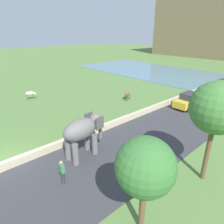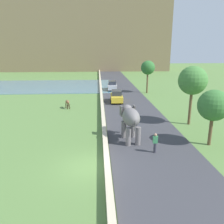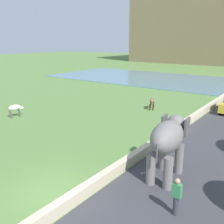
{
  "view_description": "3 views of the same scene",
  "coord_description": "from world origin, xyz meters",
  "px_view_note": "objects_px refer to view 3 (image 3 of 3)",
  "views": [
    {
      "loc": [
        13.92,
        -2.2,
        8.49
      ],
      "look_at": [
        0.45,
        9.84,
        1.1
      ],
      "focal_mm": 31.6,
      "sensor_mm": 36.0,
      "label": 1
    },
    {
      "loc": [
        0.68,
        -14.17,
        7.86
      ],
      "look_at": [
        2.12,
        9.22,
        1.32
      ],
      "focal_mm": 36.7,
      "sensor_mm": 36.0,
      "label": 2
    },
    {
      "loc": [
        8.18,
        -6.82,
        6.7
      ],
      "look_at": [
        -1.9,
        7.13,
        1.96
      ],
      "focal_mm": 42.09,
      "sensor_mm": 36.0,
      "label": 3
    }
  ],
  "objects_px": {
    "cow_brown": "(152,101)",
    "person_beside_elephant": "(176,196)",
    "cow_white": "(15,108)",
    "elephant": "(168,139)"
  },
  "relations": [
    {
      "from": "cow_brown",
      "to": "person_beside_elephant",
      "type": "bearing_deg",
      "value": -59.28
    },
    {
      "from": "person_beside_elephant",
      "to": "cow_brown",
      "type": "distance_m",
      "value": 16.58
    },
    {
      "from": "person_beside_elephant",
      "to": "cow_white",
      "type": "distance_m",
      "value": 17.68
    },
    {
      "from": "person_beside_elephant",
      "to": "cow_brown",
      "type": "bearing_deg",
      "value": 120.72
    },
    {
      "from": "elephant",
      "to": "cow_brown",
      "type": "xyz_separation_m",
      "value": [
        -6.89,
        11.63,
        -1.2
      ]
    },
    {
      "from": "person_beside_elephant",
      "to": "cow_white",
      "type": "xyz_separation_m",
      "value": [
        -17.06,
        4.6,
        -0.04
      ]
    },
    {
      "from": "elephant",
      "to": "cow_white",
      "type": "distance_m",
      "value": 15.65
    },
    {
      "from": "person_beside_elephant",
      "to": "cow_white",
      "type": "bearing_deg",
      "value": 164.9
    },
    {
      "from": "cow_white",
      "to": "elephant",
      "type": "bearing_deg",
      "value": -7.3
    },
    {
      "from": "cow_white",
      "to": "person_beside_elephant",
      "type": "bearing_deg",
      "value": -15.1
    }
  ]
}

